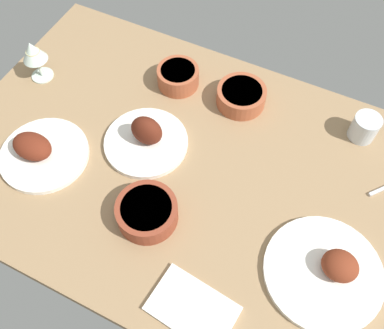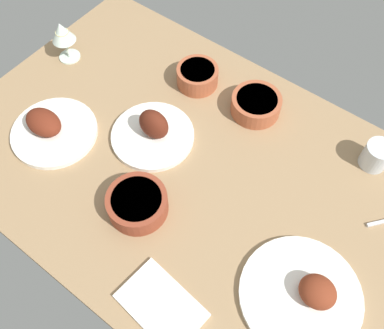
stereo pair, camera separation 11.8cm
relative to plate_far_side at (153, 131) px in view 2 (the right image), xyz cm
name	(u,v)px [view 2 (the right image)]	position (x,y,z in cm)	size (l,w,h in cm)	color
dining_table	(192,172)	(15.47, -1.84, -4.72)	(140.00, 90.00, 4.00)	#937551
plate_far_side	(153,131)	(0.00, 0.00, 0.00)	(24.31, 24.31, 10.51)	white
plate_center_main	(50,129)	(-24.90, -17.01, -0.50)	(25.22, 25.22, 7.78)	white
plate_near_viewer	(305,294)	(57.92, -14.35, -1.03)	(29.17, 29.17, 7.57)	white
bowl_sauce	(137,203)	(11.71, -20.41, 0.52)	(16.00, 16.00, 5.98)	brown
bowl_cream	(256,104)	(18.40, 26.28, 0.34)	(15.02, 15.02, 5.63)	#A35133
bowl_pasta	(197,76)	(-2.44, 24.73, 0.63)	(13.08, 13.08, 6.20)	#A35133
wine_glass	(62,34)	(-43.40, 8.29, 7.20)	(7.60, 7.60, 14.00)	silver
water_tumbler	(377,155)	(55.05, 30.25, 1.15)	(7.75, 7.75, 7.75)	silver
folded_napkin	(161,306)	(32.55, -36.36, -2.12)	(19.81, 12.74, 1.20)	white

